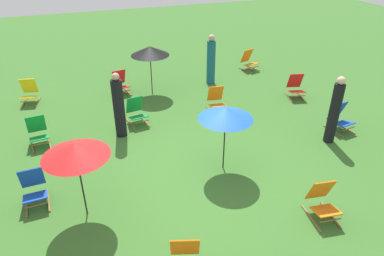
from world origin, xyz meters
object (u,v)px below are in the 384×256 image
(umbrella_1, at_px, (150,51))
(person_1, at_px, (334,112))
(deckchair_4, at_px, (120,83))
(deckchair_7, at_px, (38,132))
(deckchair_9, at_px, (137,112))
(umbrella_0, at_px, (226,113))
(person_2, at_px, (119,107))
(deckchair_10, at_px, (29,93))
(person_0, at_px, (211,61))
(deckchair_5, at_px, (296,87))
(umbrella_2, at_px, (75,150))
(deckchair_2, at_px, (249,61))
(deckchair_11, at_px, (216,100))
(deckchair_8, at_px, (323,202))
(deckchair_6, at_px, (340,118))
(deckchair_3, at_px, (34,189))

(umbrella_1, bearing_deg, person_1, -52.42)
(deckchair_4, xyz_separation_m, deckchair_7, (-2.67, -2.66, 0.00))
(deckchair_4, relative_size, deckchair_9, 1.00)
(umbrella_0, relative_size, person_2, 0.88)
(person_1, bearing_deg, umbrella_1, -175.05)
(deckchair_10, distance_m, person_0, 6.35)
(deckchair_9, bearing_deg, deckchair_5, -9.12)
(deckchair_9, bearing_deg, umbrella_1, 55.24)
(deckchair_4, distance_m, umbrella_2, 6.23)
(umbrella_0, bearing_deg, deckchair_4, 105.88)
(deckchair_2, bearing_deg, deckchair_7, -175.37)
(deckchair_7, bearing_deg, person_2, -13.30)
(deckchair_4, bearing_deg, person_0, -13.09)
(deckchair_7, bearing_deg, deckchair_11, -3.99)
(deckchair_2, xyz_separation_m, deckchair_7, (-8.04, -3.25, 0.00))
(deckchair_5, relative_size, deckchair_10, 1.02)
(deckchair_8, bearing_deg, deckchair_11, 98.86)
(umbrella_0, height_order, person_2, person_2)
(person_0, xyz_separation_m, person_1, (1.43, -4.98, 0.03))
(deckchair_10, height_order, umbrella_0, umbrella_0)
(deckchair_6, relative_size, deckchair_8, 1.00)
(deckchair_9, bearing_deg, deckchair_7, 177.09)
(deckchair_4, bearing_deg, deckchair_11, -52.87)
(deckchair_3, xyz_separation_m, deckchair_10, (-0.25, 5.37, 0.00))
(deckchair_2, xyz_separation_m, person_2, (-5.88, -3.52, 0.51))
(umbrella_0, xyz_separation_m, person_2, (-2.04, 2.42, -0.62))
(deckchair_2, height_order, umbrella_1, umbrella_1)
(deckchair_9, bearing_deg, person_0, 24.59)
(umbrella_0, xyz_separation_m, person_1, (3.24, 0.16, -0.59))
(umbrella_2, bearing_deg, deckchair_10, 101.32)
(deckchair_11, bearing_deg, deckchair_5, 9.40)
(deckchair_11, distance_m, person_2, 3.18)
(deckchair_7, bearing_deg, deckchair_8, -48.52)
(deckchair_11, distance_m, person_1, 3.54)
(deckchair_2, relative_size, deckchair_11, 1.04)
(deckchair_6, xyz_separation_m, umbrella_0, (-3.92, -0.59, 1.13))
(deckchair_7, height_order, umbrella_2, umbrella_2)
(deckchair_6, bearing_deg, deckchair_4, 130.77)
(umbrella_0, bearing_deg, deckchair_6, 8.52)
(deckchair_3, xyz_separation_m, deckchair_6, (8.17, 0.37, 0.00))
(deckchair_8, xyz_separation_m, deckchair_11, (-0.10, 5.09, 0.00))
(deckchair_5, distance_m, deckchair_9, 5.51)
(deckchair_2, bearing_deg, deckchair_10, 165.07)
(deckchair_2, distance_m, deckchair_3, 9.92)
(deckchair_3, bearing_deg, deckchair_6, -0.67)
(deckchair_2, xyz_separation_m, deckchair_6, (0.07, -5.36, 0.00))
(deckchair_11, relative_size, person_2, 0.45)
(deckchair_11, height_order, umbrella_2, umbrella_2)
(umbrella_0, bearing_deg, deckchair_9, 116.22)
(deckchair_2, distance_m, umbrella_2, 9.69)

